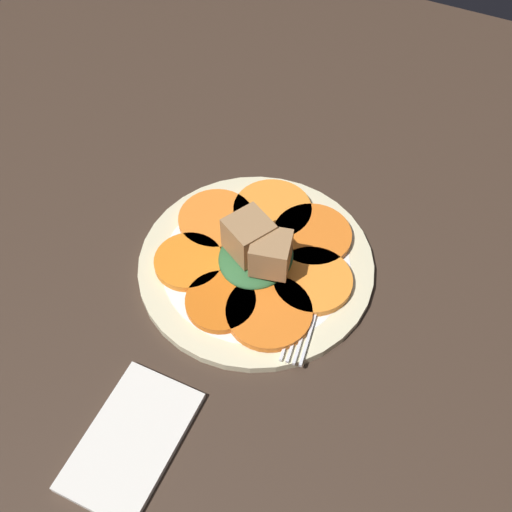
% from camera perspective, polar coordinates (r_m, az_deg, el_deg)
% --- Properties ---
extents(table_slab, '(1.20, 1.20, 0.02)m').
position_cam_1_polar(table_slab, '(0.72, 0.00, -1.48)').
color(table_slab, '#38281E').
rests_on(table_slab, ground).
extents(plate, '(0.26, 0.26, 0.01)m').
position_cam_1_polar(plate, '(0.71, 0.00, -0.77)').
color(plate, beige).
rests_on(plate, table_slab).
extents(carrot_slice_0, '(0.07, 0.07, 0.01)m').
position_cam_1_polar(carrot_slice_0, '(0.67, -3.17, -4.07)').
color(carrot_slice_0, '#D76215').
rests_on(carrot_slice_0, plate).
extents(carrot_slice_1, '(0.09, 0.09, 0.01)m').
position_cam_1_polar(carrot_slice_1, '(0.66, 1.17, -5.00)').
color(carrot_slice_1, orange).
rests_on(carrot_slice_1, plate).
extents(carrot_slice_2, '(0.09, 0.09, 0.01)m').
position_cam_1_polar(carrot_slice_2, '(0.69, 4.93, -2.41)').
color(carrot_slice_2, orange).
rests_on(carrot_slice_2, plate).
extents(carrot_slice_3, '(0.09, 0.09, 0.01)m').
position_cam_1_polar(carrot_slice_3, '(0.73, 5.03, 1.85)').
color(carrot_slice_3, orange).
rests_on(carrot_slice_3, plate).
extents(carrot_slice_4, '(0.09, 0.09, 0.01)m').
position_cam_1_polar(carrot_slice_4, '(0.75, 1.47, 4.10)').
color(carrot_slice_4, orange).
rests_on(carrot_slice_4, plate).
extents(carrot_slice_5, '(0.09, 0.09, 0.01)m').
position_cam_1_polar(carrot_slice_5, '(0.74, -3.55, 3.28)').
color(carrot_slice_5, orange).
rests_on(carrot_slice_5, plate).
extents(carrot_slice_6, '(0.08, 0.08, 0.01)m').
position_cam_1_polar(carrot_slice_6, '(0.70, -6.02, -0.49)').
color(carrot_slice_6, orange).
rests_on(carrot_slice_6, plate).
extents(center_pile, '(0.09, 0.09, 0.06)m').
position_cam_1_polar(center_pile, '(0.68, -0.06, 0.65)').
color(center_pile, '#2D6033').
rests_on(center_pile, plate).
extents(fork, '(0.20, 0.04, 0.00)m').
position_cam_1_polar(fork, '(0.69, 5.12, -2.85)').
color(fork, silver).
rests_on(fork, plate).
extents(napkin, '(0.14, 0.08, 0.01)m').
position_cam_1_polar(napkin, '(0.63, -11.00, -15.80)').
color(napkin, silver).
rests_on(napkin, table_slab).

